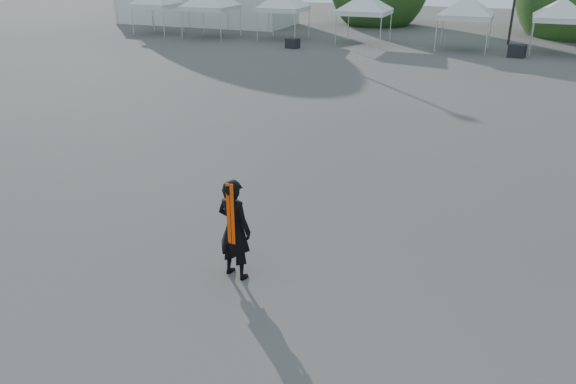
% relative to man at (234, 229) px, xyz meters
% --- Properties ---
extents(ground, '(120.00, 120.00, 0.00)m').
position_rel_man_xyz_m(ground, '(0.89, 1.53, -1.00)').
color(ground, '#474442').
rests_on(ground, ground).
extents(marquee, '(15.00, 6.25, 4.23)m').
position_rel_man_xyz_m(marquee, '(-21.11, 36.53, 0.97)').
color(marquee, white).
rests_on(marquee, ground).
extents(tent_e, '(4.56, 4.56, 3.88)m').
position_rel_man_xyz_m(tent_e, '(1.20, 29.84, 2.05)').
color(tent_e, silver).
rests_on(tent_e, ground).
extents(tent_f, '(4.39, 4.39, 3.88)m').
position_rel_man_xyz_m(tent_f, '(6.68, 30.52, 2.05)').
color(tent_f, silver).
rests_on(tent_f, ground).
extents(man, '(0.82, 0.64, 2.00)m').
position_rel_man_xyz_m(man, '(0.00, 0.00, 0.00)').
color(man, black).
rests_on(man, ground).
extents(crate_west, '(0.94, 0.81, 0.63)m').
position_rel_man_xyz_m(crate_west, '(-9.16, 26.54, -0.69)').
color(crate_west, black).
rests_on(crate_west, ground).
extents(crate_mid, '(1.07, 0.89, 0.74)m').
position_rel_man_xyz_m(crate_mid, '(4.52, 28.27, -0.63)').
color(crate_mid, black).
rests_on(crate_mid, ground).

